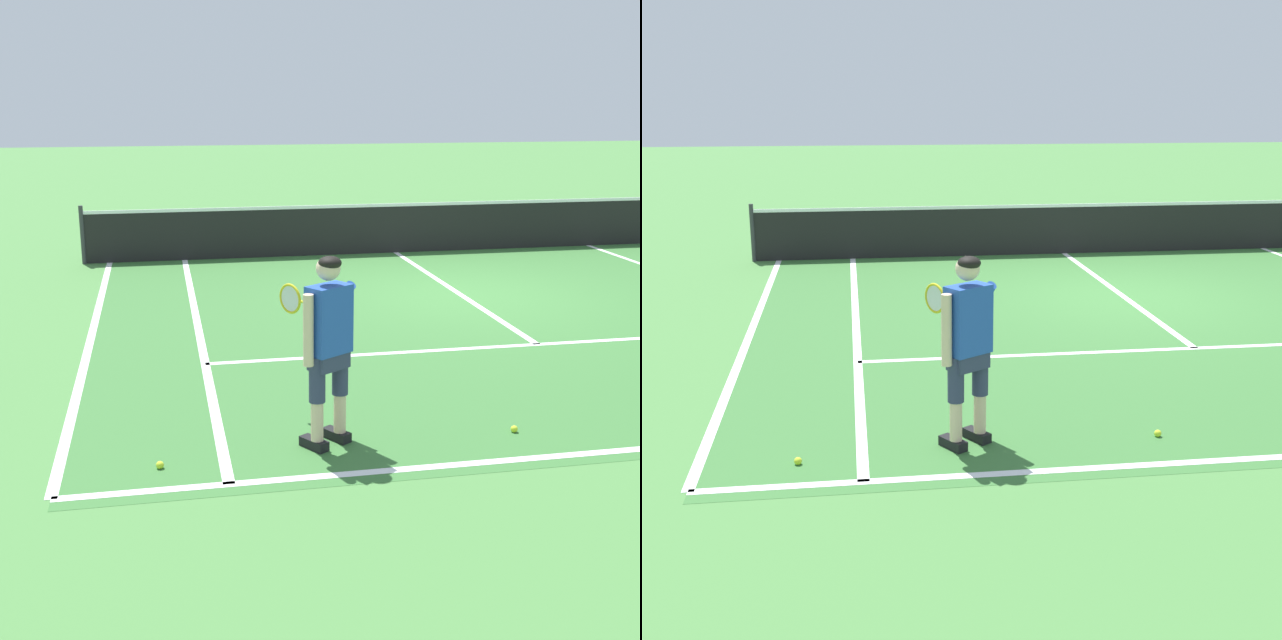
# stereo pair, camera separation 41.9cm
# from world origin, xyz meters

# --- Properties ---
(ground_plane) EXTENTS (80.00, 80.00, 0.00)m
(ground_plane) POSITION_xyz_m (0.00, 0.00, 0.00)
(ground_plane) COLOR #477F3D
(court_inner_surface) EXTENTS (10.98, 9.95, 0.00)m
(court_inner_surface) POSITION_xyz_m (0.00, -1.17, 0.00)
(court_inner_surface) COLOR #387033
(court_inner_surface) RESTS_ON ground
(line_service) EXTENTS (8.23, 0.10, 0.01)m
(line_service) POSITION_xyz_m (0.00, -2.80, 0.00)
(line_service) COLOR white
(line_service) RESTS_ON ground
(line_centre_service) EXTENTS (0.10, 6.40, 0.01)m
(line_centre_service) POSITION_xyz_m (0.00, 0.40, 0.00)
(line_centre_service) COLOR white
(line_centre_service) RESTS_ON ground
(line_singles_left) EXTENTS (0.10, 9.55, 0.01)m
(line_singles_left) POSITION_xyz_m (-4.12, -1.17, 0.00)
(line_singles_left) COLOR white
(line_singles_left) RESTS_ON ground
(line_doubles_left) EXTENTS (0.10, 9.55, 0.01)m
(line_doubles_left) POSITION_xyz_m (-5.49, -1.17, 0.00)
(line_doubles_left) COLOR white
(line_doubles_left) RESTS_ON ground
(tennis_net) EXTENTS (11.96, 0.08, 1.07)m
(tennis_net) POSITION_xyz_m (0.00, 3.60, 0.50)
(tennis_net) COLOR #333338
(tennis_net) RESTS_ON ground
(tennis_player) EXTENTS (0.57, 1.22, 1.71)m
(tennis_player) POSITION_xyz_m (-3.19, -5.31, 0.99)
(tennis_player) COLOR black
(tennis_player) RESTS_ON ground
(tennis_ball_near_feet) EXTENTS (0.07, 0.07, 0.07)m
(tennis_ball_near_feet) POSITION_xyz_m (-1.43, -5.37, 0.03)
(tennis_ball_near_feet) COLOR #CCE02D
(tennis_ball_near_feet) RESTS_ON ground
(tennis_ball_by_baseline) EXTENTS (0.07, 0.07, 0.07)m
(tennis_ball_by_baseline) POSITION_xyz_m (-4.66, -5.54, 0.03)
(tennis_ball_by_baseline) COLOR #CCE02D
(tennis_ball_by_baseline) RESTS_ON ground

